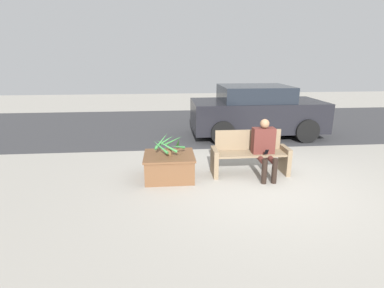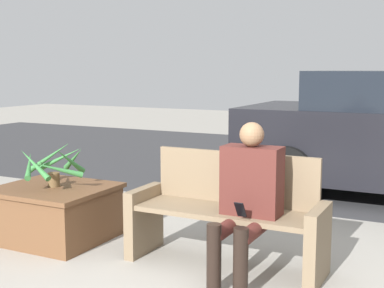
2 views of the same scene
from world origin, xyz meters
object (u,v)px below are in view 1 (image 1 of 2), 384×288
at_px(bench, 250,154).
at_px(potted_plant, 169,145).
at_px(parked_car, 256,111).
at_px(planter_box, 169,166).
at_px(person_seated, 265,146).

height_order(bench, potted_plant, same).
xyz_separation_m(bench, potted_plant, (-1.66, -0.12, 0.28)).
distance_m(bench, parked_car, 3.22).
bearing_deg(planter_box, parked_car, 49.33).
xyz_separation_m(person_seated, planter_box, (-1.90, 0.07, -0.38)).
bearing_deg(parked_car, potted_plant, -130.67).
bearing_deg(potted_plant, planter_box, -127.49).
height_order(planter_box, potted_plant, potted_plant).
bearing_deg(person_seated, potted_plant, 177.75).
bearing_deg(person_seated, planter_box, 177.87).
xyz_separation_m(person_seated, parked_car, (0.80, 3.22, 0.12)).
relative_size(person_seated, potted_plant, 1.81).
height_order(person_seated, potted_plant, person_seated).
distance_m(person_seated, parked_car, 3.32).
bearing_deg(planter_box, person_seated, -2.13).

